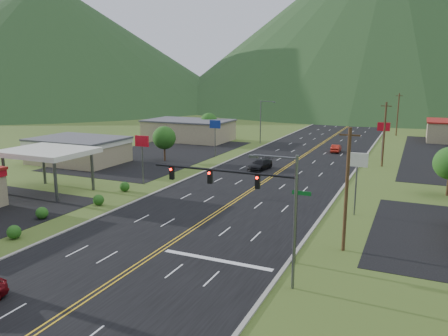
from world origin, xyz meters
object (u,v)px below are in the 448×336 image
at_px(traffic_signal, 245,189).
at_px(car_dark_mid, 260,165).
at_px(streetlight_east, 290,213).
at_px(car_red_far, 336,149).
at_px(gas_canopy, 48,153).
at_px(streetlight_west, 262,119).

bearing_deg(traffic_signal, car_dark_mid, 107.23).
xyz_separation_m(streetlight_east, car_red_far, (-6.58, 55.22, -4.47)).
distance_m(traffic_signal, gas_canopy, 29.59).
height_order(streetlight_east, car_red_far, streetlight_east).
bearing_deg(traffic_signal, car_red_far, 92.11).
height_order(gas_canopy, car_dark_mid, gas_canopy).
bearing_deg(car_dark_mid, traffic_signal, -64.81).
xyz_separation_m(streetlight_west, car_red_far, (16.27, -4.78, -4.47)).
bearing_deg(traffic_signal, streetlight_east, -40.39).
relative_size(streetlight_west, car_red_far, 2.10).
xyz_separation_m(traffic_signal, car_red_far, (-1.89, 51.22, -4.62)).
bearing_deg(traffic_signal, streetlight_west, 107.97).
bearing_deg(gas_canopy, streetlight_east, -19.88).
bearing_deg(car_dark_mid, streetlight_east, -59.78).
height_order(traffic_signal, gas_canopy, traffic_signal).
bearing_deg(streetlight_east, gas_canopy, 160.12).
xyz_separation_m(streetlight_east, gas_canopy, (-33.18, 12.00, -0.31)).
bearing_deg(streetlight_east, streetlight_west, 110.86).
xyz_separation_m(traffic_signal, streetlight_east, (4.70, -4.00, -0.15)).
height_order(traffic_signal, streetlight_east, streetlight_east).
bearing_deg(gas_canopy, car_dark_mid, 50.26).
distance_m(gas_canopy, car_red_far, 50.92).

